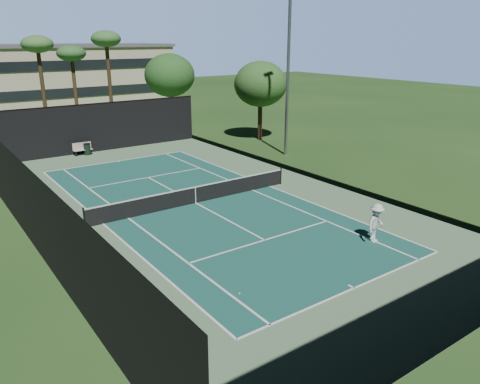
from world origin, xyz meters
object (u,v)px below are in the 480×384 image
object	(u,v)px
tennis_ball_c	(204,186)
tennis_ball_d	(94,193)
tennis_net	(195,194)
park_bench	(82,148)
player	(376,223)
tennis_ball_b	(121,204)
tennis_ball_a	(239,293)
trash_bin	(87,149)

from	to	relation	value
tennis_ball_c	tennis_ball_d	world-z (taller)	tennis_ball_c
tennis_net	park_bench	bearing A→B (deg)	95.65
tennis_ball_d	park_bench	world-z (taller)	park_bench
tennis_ball_c	tennis_ball_d	bearing A→B (deg)	157.76
player	tennis_ball_d	world-z (taller)	player
tennis_ball_b	tennis_ball_a	bearing A→B (deg)	-91.13
tennis_ball_a	trash_bin	xyz separation A→B (m)	(2.61, 24.99, 0.44)
tennis_ball_b	trash_bin	world-z (taller)	trash_bin
tennis_net	tennis_ball_b	xyz separation A→B (m)	(-3.56, 2.36, -0.53)
player	tennis_ball_c	world-z (taller)	player
tennis_ball_b	tennis_ball_c	bearing A→B (deg)	1.97
tennis_ball_c	trash_bin	size ratio (longest dim) A/B	0.07
tennis_ball_c	tennis_ball_d	xyz separation A→B (m)	(-6.30, 2.58, -0.00)
tennis_ball_b	tennis_ball_d	distance (m)	2.84
tennis_ball_b	tennis_ball_c	xyz separation A→B (m)	(5.67, 0.20, 0.00)
tennis_ball_a	player	bearing A→B (deg)	1.44
tennis_net	park_bench	xyz separation A→B (m)	(-1.53, 15.49, -0.01)
tennis_net	tennis_ball_b	bearing A→B (deg)	146.49
trash_bin	park_bench	bearing A→B (deg)	153.16
tennis_net	tennis_ball_a	bearing A→B (deg)	-111.44
tennis_ball_b	tennis_ball_c	size ratio (longest dim) A/B	0.89
tennis_ball_a	tennis_ball_b	world-z (taller)	tennis_ball_a
tennis_ball_c	park_bench	xyz separation A→B (m)	(-3.64, 12.93, 0.51)
tennis_ball_a	tennis_ball_c	xyz separation A→B (m)	(5.91, 12.23, -0.00)
tennis_ball_d	park_bench	bearing A→B (deg)	75.61
tennis_ball_c	park_bench	size ratio (longest dim) A/B	0.05
tennis_ball_c	trash_bin	distance (m)	13.19
tennis_ball_a	tennis_ball_d	distance (m)	14.81
tennis_net	tennis_ball_a	xyz separation A→B (m)	(-3.80, -9.68, -0.52)
tennis_ball_d	park_bench	size ratio (longest dim) A/B	0.04
tennis_net	tennis_ball_b	distance (m)	4.31
tennis_net	trash_bin	distance (m)	15.36
tennis_ball_a	tennis_ball_b	xyz separation A→B (m)	(0.24, 12.04, -0.01)
player	tennis_ball_d	distance (m)	16.83
tennis_ball_a	park_bench	xyz separation A→B (m)	(2.27, 25.16, 0.51)
tennis_net	player	bearing A→B (deg)	-66.51
park_bench	trash_bin	world-z (taller)	park_bench
tennis_ball_b	tennis_ball_d	bearing A→B (deg)	102.68
player	tennis_ball_b	bearing A→B (deg)	110.60
tennis_ball_d	trash_bin	size ratio (longest dim) A/B	0.07
tennis_net	tennis_ball_c	distance (m)	3.35
player	tennis_ball_b	world-z (taller)	player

